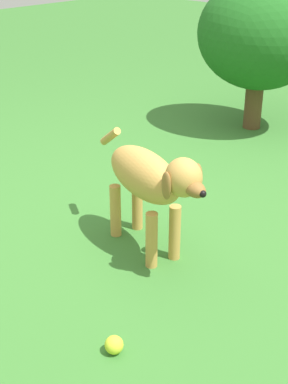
% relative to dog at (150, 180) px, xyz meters
% --- Properties ---
extents(ground, '(14.00, 14.00, 0.00)m').
position_rel_dog_xyz_m(ground, '(-0.18, 0.19, -0.35)').
color(ground, '#38722D').
extents(dog, '(0.77, 0.31, 0.54)m').
position_rel_dog_xyz_m(dog, '(0.00, 0.00, 0.00)').
color(dog, '#C69347').
rests_on(dog, ground).
extents(tennis_ball_0, '(0.07, 0.07, 0.07)m').
position_rel_dog_xyz_m(tennis_ball_0, '(0.36, -0.57, -0.32)').
color(tennis_ball_0, '#CDE032').
rests_on(tennis_ball_0, ground).
extents(shrub_near, '(0.88, 0.79, 1.04)m').
position_rel_dog_xyz_m(shrub_near, '(-0.58, 1.74, 0.31)').
color(shrub_near, brown).
rests_on(shrub_near, ground).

